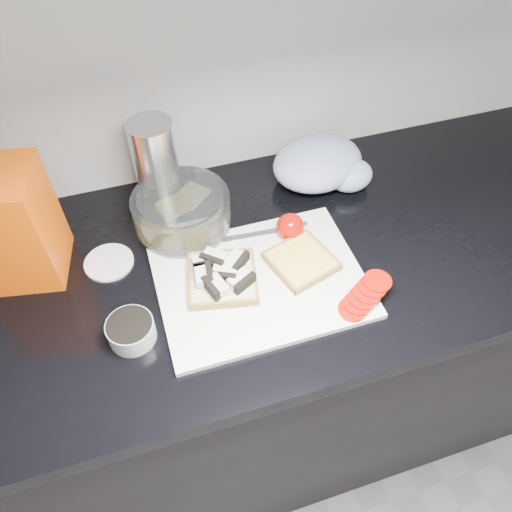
{
  "coord_description": "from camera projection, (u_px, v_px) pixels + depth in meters",
  "views": [
    {
      "loc": [
        -0.14,
        0.56,
        1.69
      ],
      "look_at": [
        0.05,
        1.15,
        0.95
      ],
      "focal_mm": 35.0,
      "sensor_mm": 36.0,
      "label": 1
    }
  ],
  "objects": [
    {
      "name": "bread_bag",
      "position": [
        10.0,
        226.0,
        0.92
      ],
      "size": [
        0.18,
        0.17,
        0.24
      ],
      "primitive_type": "cube",
      "rotation": [
        0.0,
        0.0,
        -0.18
      ],
      "color": "#DE4303",
      "rests_on": "countertop"
    },
    {
      "name": "countertop",
      "position": [
        227.0,
        267.0,
        1.04
      ],
      "size": [
        3.5,
        0.64,
        0.04
      ],
      "primitive_type": "cube",
      "color": "black",
      "rests_on": "base_cabinet"
    },
    {
      "name": "tomato_slices",
      "position": [
        365.0,
        295.0,
        0.94
      ],
      "size": [
        0.13,
        0.1,
        0.03
      ],
      "rotation": [
        0.0,
        0.0,
        0.01
      ],
      "color": "#A50C03",
      "rests_on": "cutting_board"
    },
    {
      "name": "cutting_board",
      "position": [
        261.0,
        281.0,
        0.98
      ],
      "size": [
        0.4,
        0.3,
        0.01
      ],
      "primitive_type": "cube",
      "color": "white",
      "rests_on": "countertop"
    },
    {
      "name": "knife",
      "position": [
        276.0,
        230.0,
        1.06
      ],
      "size": [
        0.19,
        0.03,
        0.01
      ],
      "rotation": [
        0.0,
        0.0,
        -0.07
      ],
      "color": "#B3B4B8",
      "rests_on": "cutting_board"
    },
    {
      "name": "steel_canister",
      "position": [
        157.0,
        168.0,
        1.05
      ],
      "size": [
        0.09,
        0.09,
        0.22
      ],
      "primitive_type": "cylinder",
      "color": "silver",
      "rests_on": "countertop"
    },
    {
      "name": "whole_tomatoes",
      "position": [
        290.0,
        227.0,
        1.05
      ],
      "size": [
        0.06,
        0.06,
        0.06
      ],
      "rotation": [
        0.0,
        0.0,
        -0.43
      ],
      "color": "#A50C03",
      "rests_on": "countertop"
    },
    {
      "name": "glass_bowl",
      "position": [
        182.0,
        213.0,
        1.06
      ],
      "size": [
        0.21,
        0.21,
        0.09
      ],
      "rotation": [
        0.0,
        0.0,
        0.33
      ],
      "color": "silver",
      "rests_on": "countertop"
    },
    {
      "name": "bread_right",
      "position": [
        301.0,
        261.0,
        1.0
      ],
      "size": [
        0.15,
        0.15,
        0.02
      ],
      "rotation": [
        0.0,
        0.0,
        0.29
      ],
      "color": "beige",
      "rests_on": "cutting_board"
    },
    {
      "name": "seed_tub",
      "position": [
        131.0,
        330.0,
        0.89
      ],
      "size": [
        0.09,
        0.09,
        0.04
      ],
      "color": "#9FA5A5",
      "rests_on": "countertop"
    },
    {
      "name": "bread_left",
      "position": [
        222.0,
        276.0,
        0.97
      ],
      "size": [
        0.16,
        0.16,
        0.04
      ],
      "rotation": [
        0.0,
        0.0,
        -0.2
      ],
      "color": "beige",
      "rests_on": "cutting_board"
    },
    {
      "name": "base_cabinet",
      "position": [
        235.0,
        369.0,
        1.38
      ],
      "size": [
        3.5,
        0.6,
        0.86
      ],
      "primitive_type": "cube",
      "color": "black",
      "rests_on": "ground"
    },
    {
      "name": "tub_lid",
      "position": [
        109.0,
        262.0,
        1.02
      ],
      "size": [
        0.13,
        0.13,
        0.01
      ],
      "primitive_type": "cylinder",
      "rotation": [
        0.0,
        0.0,
        -0.32
      ],
      "color": "silver",
      "rests_on": "countertop"
    },
    {
      "name": "grocery_bag",
      "position": [
        322.0,
        165.0,
        1.15
      ],
      "size": [
        0.25,
        0.21,
        0.1
      ],
      "rotation": [
        0.0,
        0.0,
        0.2
      ],
      "color": "#929FB4",
      "rests_on": "countertop"
    }
  ]
}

